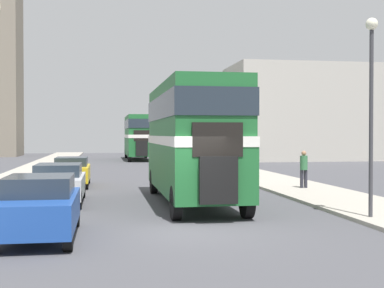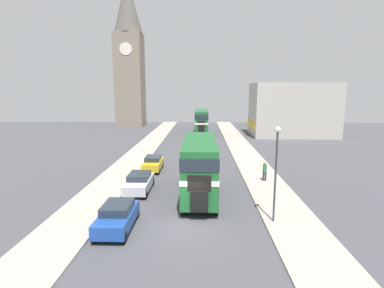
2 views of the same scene
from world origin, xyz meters
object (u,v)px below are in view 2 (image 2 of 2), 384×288
at_px(bus_distant, 201,120).
at_px(car_parked_far, 153,163).
at_px(pedestrian_walking, 265,170).
at_px(church_tower, 129,52).
at_px(double_decker_bus, 200,163).
at_px(car_parked_mid, 139,182).
at_px(street_lamp, 276,160).
at_px(car_parked_near, 117,216).

xyz_separation_m(bus_distant, car_parked_far, (-4.94, -26.71, -1.85)).
height_order(pedestrian_walking, church_tower, church_tower).
bearing_deg(double_decker_bus, car_parked_mid, 170.32).
xyz_separation_m(car_parked_mid, street_lamp, (9.45, -5.59, 3.20)).
distance_m(car_parked_far, street_lamp, 15.63).
distance_m(pedestrian_walking, street_lamp, 8.99).
xyz_separation_m(car_parked_mid, car_parked_far, (0.09, 6.50, -0.01)).
distance_m(car_parked_mid, pedestrian_walking, 11.01).
xyz_separation_m(bus_distant, car_parked_mid, (-5.03, -33.22, -1.84)).
height_order(bus_distant, pedestrian_walking, bus_distant).
bearing_deg(pedestrian_walking, car_parked_far, 160.84).
relative_size(bus_distant, car_parked_mid, 2.37).
height_order(car_parked_far, pedestrian_walking, pedestrian_walking).
relative_size(car_parked_mid, street_lamp, 0.73).
height_order(double_decker_bus, car_parked_mid, double_decker_bus).
xyz_separation_m(car_parked_mid, pedestrian_walking, (10.64, 2.84, 0.32)).
height_order(bus_distant, car_parked_far, bus_distant).
bearing_deg(car_parked_far, double_decker_bus, -56.85).
bearing_deg(car_parked_near, pedestrian_walking, 42.18).
bearing_deg(street_lamp, church_tower, 112.07).
relative_size(double_decker_bus, street_lamp, 1.58).
xyz_separation_m(car_parked_near, car_parked_mid, (-0.09, 6.72, -0.03)).
relative_size(pedestrian_walking, church_tower, 0.05).
xyz_separation_m(pedestrian_walking, street_lamp, (-1.19, -8.43, 2.88)).
bearing_deg(double_decker_bus, car_parked_far, 123.15).
height_order(double_decker_bus, bus_distant, bus_distant).
height_order(car_parked_far, church_tower, church_tower).
height_order(pedestrian_walking, street_lamp, street_lamp).
distance_m(bus_distant, street_lamp, 39.08).
distance_m(car_parked_mid, street_lamp, 11.43).
bearing_deg(bus_distant, church_tower, 144.25).
bearing_deg(double_decker_bus, street_lamp, -46.21).
relative_size(street_lamp, church_tower, 0.18).
distance_m(car_parked_far, pedestrian_walking, 11.17).
distance_m(double_decker_bus, car_parked_far, 8.95).
relative_size(double_decker_bus, car_parked_far, 2.36).
relative_size(double_decker_bus, car_parked_near, 2.29).
bearing_deg(street_lamp, pedestrian_walking, 81.97).
xyz_separation_m(double_decker_bus, street_lamp, (4.56, -4.76, 1.38)).
xyz_separation_m(bus_distant, church_tower, (-15.98, 11.51, 13.75)).
distance_m(bus_distant, car_parked_far, 27.23).
height_order(car_parked_near, street_lamp, street_lamp).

